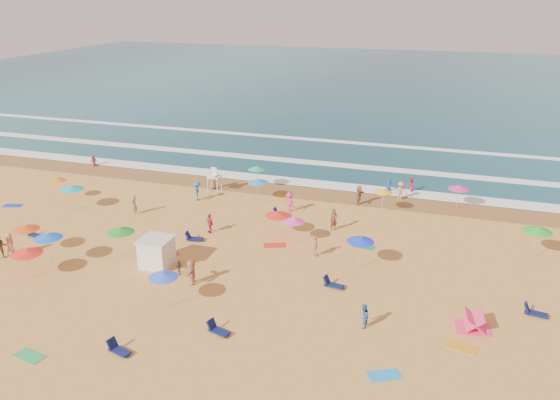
% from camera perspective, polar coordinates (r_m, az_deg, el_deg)
% --- Properties ---
extents(ground, '(220.00, 220.00, 0.00)m').
position_cam_1_polar(ground, '(43.20, -4.28, -4.38)').
color(ground, gold).
rests_on(ground, ground).
extents(ocean, '(220.00, 140.00, 0.18)m').
position_cam_1_polar(ocean, '(122.43, 10.68, 12.01)').
color(ocean, '#0C4756').
rests_on(ocean, ground).
extents(wet_sand, '(220.00, 220.00, 0.00)m').
position_cam_1_polar(wet_sand, '(54.08, 0.60, 1.05)').
color(wet_sand, olive).
rests_on(wet_sand, ground).
extents(surf_foam, '(200.00, 18.70, 0.05)m').
position_cam_1_polar(surf_foam, '(62.10, 2.99, 3.79)').
color(surf_foam, white).
rests_on(surf_foam, ground).
extents(cabana, '(2.00, 2.00, 2.00)m').
position_cam_1_polar(cabana, '(40.10, -12.76, -5.40)').
color(cabana, silver).
rests_on(cabana, ground).
extents(cabana_roof, '(2.20, 2.20, 0.12)m').
position_cam_1_polar(cabana_roof, '(39.65, -12.88, -4.02)').
color(cabana_roof, silver).
rests_on(cabana_roof, cabana).
extents(bicycle, '(1.25, 1.72, 0.86)m').
position_cam_1_polar(bicycle, '(39.26, -10.49, -6.74)').
color(bicycle, black).
rests_on(bicycle, ground).
extents(lifeguard_stand, '(1.20, 1.20, 2.10)m').
position_cam_1_polar(lifeguard_stand, '(53.72, -6.86, 1.94)').
color(lifeguard_stand, white).
rests_on(lifeguard_stand, ground).
extents(beach_umbrellas, '(52.93, 24.62, 0.78)m').
position_cam_1_polar(beach_umbrellas, '(42.39, -3.22, -1.70)').
color(beach_umbrellas, '#17BC83').
rests_on(beach_umbrellas, ground).
extents(loungers, '(46.40, 21.94, 0.34)m').
position_cam_1_polar(loungers, '(38.11, 1.15, -7.72)').
color(loungers, '#101D51').
rests_on(loungers, ground).
extents(towels, '(55.45, 28.60, 0.03)m').
position_cam_1_polar(towels, '(40.32, -4.64, -6.32)').
color(towels, red).
rests_on(towels, ground).
extents(beachgoers, '(35.52, 25.05, 2.14)m').
position_cam_1_polar(beachgoers, '(46.74, -2.82, -1.15)').
color(beachgoers, brown).
rests_on(beachgoers, ground).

